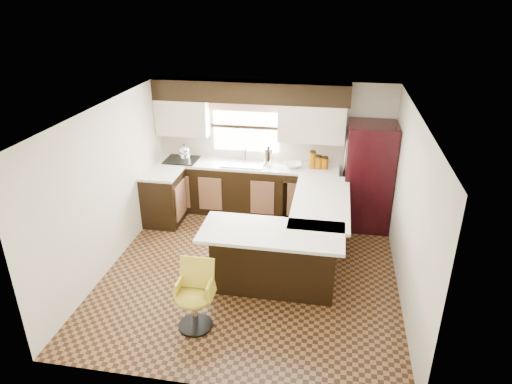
% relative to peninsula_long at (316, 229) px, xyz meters
% --- Properties ---
extents(floor, '(4.40, 4.40, 0.00)m').
position_rel_peninsula_long_xyz_m(floor, '(-0.90, -0.62, -0.45)').
color(floor, '#49301A').
rests_on(floor, ground).
extents(ceiling, '(4.40, 4.40, 0.00)m').
position_rel_peninsula_long_xyz_m(ceiling, '(-0.90, -0.62, 1.95)').
color(ceiling, silver).
rests_on(ceiling, wall_back).
extents(wall_back, '(4.40, 0.00, 4.40)m').
position_rel_peninsula_long_xyz_m(wall_back, '(-0.90, 1.58, 0.75)').
color(wall_back, beige).
rests_on(wall_back, floor).
extents(wall_front, '(4.40, 0.00, 4.40)m').
position_rel_peninsula_long_xyz_m(wall_front, '(-0.90, -2.83, 0.75)').
color(wall_front, beige).
rests_on(wall_front, floor).
extents(wall_left, '(0.00, 4.40, 4.40)m').
position_rel_peninsula_long_xyz_m(wall_left, '(-3.00, -0.62, 0.75)').
color(wall_left, beige).
rests_on(wall_left, floor).
extents(wall_right, '(0.00, 4.40, 4.40)m').
position_rel_peninsula_long_xyz_m(wall_right, '(1.20, -0.62, 0.75)').
color(wall_right, beige).
rests_on(wall_right, floor).
extents(base_cab_back, '(3.30, 0.60, 0.90)m').
position_rel_peninsula_long_xyz_m(base_cab_back, '(-1.35, 1.28, 0.00)').
color(base_cab_back, black).
rests_on(base_cab_back, floor).
extents(base_cab_left, '(0.60, 0.70, 0.90)m').
position_rel_peninsula_long_xyz_m(base_cab_left, '(-2.70, 0.62, 0.00)').
color(base_cab_left, black).
rests_on(base_cab_left, floor).
extents(counter_back, '(3.30, 0.60, 0.04)m').
position_rel_peninsula_long_xyz_m(counter_back, '(-1.35, 1.28, 0.47)').
color(counter_back, silver).
rests_on(counter_back, base_cab_back).
extents(counter_left, '(0.60, 0.70, 0.04)m').
position_rel_peninsula_long_xyz_m(counter_left, '(-2.70, 0.62, 0.47)').
color(counter_left, silver).
rests_on(counter_left, base_cab_left).
extents(soffit, '(3.40, 0.35, 0.36)m').
position_rel_peninsula_long_xyz_m(soffit, '(-1.30, 1.40, 1.77)').
color(soffit, black).
rests_on(soffit, wall_back).
extents(upper_cab_left, '(0.94, 0.35, 0.64)m').
position_rel_peninsula_long_xyz_m(upper_cab_left, '(-2.52, 1.40, 1.27)').
color(upper_cab_left, beige).
rests_on(upper_cab_left, wall_back).
extents(upper_cab_right, '(1.14, 0.35, 0.64)m').
position_rel_peninsula_long_xyz_m(upper_cab_right, '(-0.22, 1.40, 1.27)').
color(upper_cab_right, beige).
rests_on(upper_cab_right, wall_back).
extents(window_pane, '(1.20, 0.02, 0.90)m').
position_rel_peninsula_long_xyz_m(window_pane, '(-1.40, 1.56, 1.10)').
color(window_pane, white).
rests_on(window_pane, wall_back).
extents(valance, '(1.30, 0.06, 0.18)m').
position_rel_peninsula_long_xyz_m(valance, '(-1.40, 1.52, 1.49)').
color(valance, '#D19B93').
rests_on(valance, wall_back).
extents(sink, '(0.75, 0.45, 0.03)m').
position_rel_peninsula_long_xyz_m(sink, '(-1.40, 1.25, 0.51)').
color(sink, '#B2B2B7').
rests_on(sink, counter_back).
extents(dishwasher, '(0.58, 0.03, 0.78)m').
position_rel_peninsula_long_xyz_m(dishwasher, '(-0.35, 0.99, -0.02)').
color(dishwasher, black).
rests_on(dishwasher, floor).
extents(cooktop, '(0.58, 0.50, 0.02)m').
position_rel_peninsula_long_xyz_m(cooktop, '(-2.55, 1.25, 0.51)').
color(cooktop, black).
rests_on(cooktop, counter_back).
extents(peninsula_long, '(0.60, 1.95, 0.90)m').
position_rel_peninsula_long_xyz_m(peninsula_long, '(0.00, 0.00, 0.00)').
color(peninsula_long, black).
rests_on(peninsula_long, floor).
extents(peninsula_return, '(1.65, 0.60, 0.90)m').
position_rel_peninsula_long_xyz_m(peninsula_return, '(-0.53, -0.97, 0.00)').
color(peninsula_return, black).
rests_on(peninsula_return, floor).
extents(counter_pen_long, '(0.84, 1.95, 0.04)m').
position_rel_peninsula_long_xyz_m(counter_pen_long, '(0.05, 0.00, 0.47)').
color(counter_pen_long, silver).
rests_on(counter_pen_long, peninsula_long).
extents(counter_pen_return, '(1.89, 0.84, 0.04)m').
position_rel_peninsula_long_xyz_m(counter_pen_return, '(-0.55, -1.06, 0.47)').
color(counter_pen_return, silver).
rests_on(counter_pen_return, peninsula_return).
extents(refrigerator, '(0.78, 0.75, 1.83)m').
position_rel_peninsula_long_xyz_m(refrigerator, '(0.79, 1.14, 0.47)').
color(refrigerator, black).
rests_on(refrigerator, floor).
extents(bar_chair, '(0.47, 0.47, 0.87)m').
position_rel_peninsula_long_xyz_m(bar_chair, '(-1.36, -1.94, -0.01)').
color(bar_chair, gold).
rests_on(bar_chair, floor).
extents(kettle, '(0.21, 0.21, 0.29)m').
position_rel_peninsula_long_xyz_m(kettle, '(-2.48, 1.26, 0.66)').
color(kettle, silver).
rests_on(kettle, cooktop).
extents(percolator, '(0.15, 0.15, 0.32)m').
position_rel_peninsula_long_xyz_m(percolator, '(-0.95, 1.28, 0.66)').
color(percolator, silver).
rests_on(percolator, counter_back).
extents(mixing_bowl, '(0.38, 0.38, 0.07)m').
position_rel_peninsula_long_xyz_m(mixing_bowl, '(-0.51, 1.28, 0.53)').
color(mixing_bowl, white).
rests_on(mixing_bowl, counter_back).
extents(canister_large, '(0.12, 0.12, 0.28)m').
position_rel_peninsula_long_xyz_m(canister_large, '(-0.17, 1.30, 0.64)').
color(canister_large, '#904F04').
rests_on(canister_large, counter_back).
extents(canister_med, '(0.13, 0.13, 0.21)m').
position_rel_peninsula_long_xyz_m(canister_med, '(-0.07, 1.30, 0.60)').
color(canister_med, '#904F04').
rests_on(canister_med, counter_back).
extents(canister_small, '(0.12, 0.12, 0.19)m').
position_rel_peninsula_long_xyz_m(canister_small, '(0.04, 1.30, 0.59)').
color(canister_small, '#904F04').
rests_on(canister_small, counter_back).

